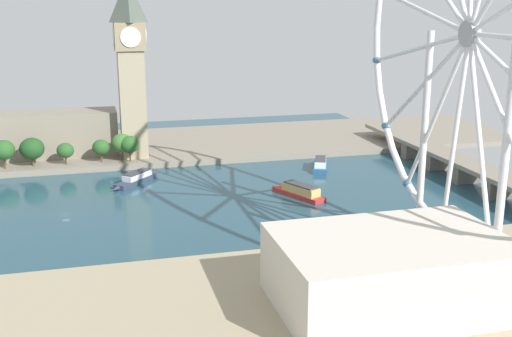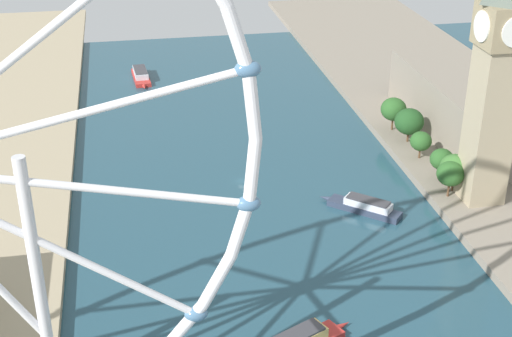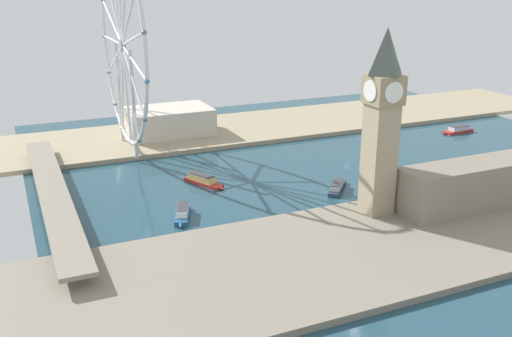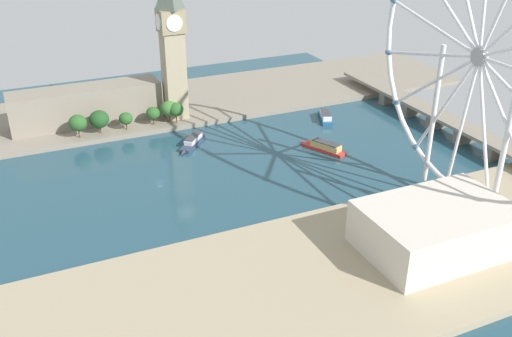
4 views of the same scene
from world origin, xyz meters
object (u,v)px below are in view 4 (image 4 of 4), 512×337
object	(u,v)px
parliament_block	(86,105)
tour_boat_3	(325,116)
tour_boat_0	(324,147)
river_bridge	(437,117)
riverside_hall	(437,228)
tour_boat_2	(193,142)
clock_tower	(172,45)
ferris_wheel	(479,58)

from	to	relation	value
parliament_block	tour_boat_3	bearing A→B (deg)	70.10
parliament_block	tour_boat_0	size ratio (longest dim) A/B	3.07
parliament_block	river_bridge	world-z (taller)	parliament_block
riverside_hall	tour_boat_3	bearing A→B (deg)	166.50
river_bridge	tour_boat_2	xyz separation A→B (m)	(-37.93, -149.47, -5.05)
riverside_hall	river_bridge	bearing A→B (deg)	139.58
riverside_hall	tour_boat_0	size ratio (longest dim) A/B	2.03
clock_tower	parliament_block	size ratio (longest dim) A/B	0.98
ferris_wheel	tour_boat_3	size ratio (longest dim) A/B	5.13
riverside_hall	tour_boat_3	xyz separation A→B (m)	(-150.31, 36.08, -10.17)
tour_boat_0	tour_boat_3	distance (m)	49.21
parliament_block	river_bridge	bearing A→B (deg)	65.30
clock_tower	river_bridge	distance (m)	171.66
parliament_block	tour_boat_3	distance (m)	152.60
riverside_hall	tour_boat_2	xyz separation A→B (m)	(-147.80, -55.89, -10.44)
ferris_wheel	clock_tower	bearing A→B (deg)	-150.91
riverside_hall	tour_boat_3	distance (m)	154.92
tour_boat_3	tour_boat_0	bearing A→B (deg)	170.51
tour_boat_2	ferris_wheel	bearing A→B (deg)	79.30
ferris_wheel	river_bridge	bearing A→B (deg)	144.85
ferris_wheel	tour_boat_3	distance (m)	140.50
clock_tower	tour_boat_0	xyz separation A→B (m)	(80.41, 63.62, -47.52)
river_bridge	tour_boat_3	xyz separation A→B (m)	(-40.44, -57.50, -4.78)
river_bridge	tour_boat_0	distance (m)	82.98
clock_tower	parliament_block	bearing A→B (deg)	-104.09
riverside_hall	clock_tower	bearing A→B (deg)	-164.34
tour_boat_2	tour_boat_0	bearing A→B (deg)	100.88
clock_tower	riverside_hall	bearing A→B (deg)	15.66
parliament_block	river_bridge	size ratio (longest dim) A/B	0.47
ferris_wheel	river_bridge	distance (m)	119.00
riverside_hall	tour_boat_0	world-z (taller)	riverside_hall
parliament_block	tour_boat_0	bearing A→B (deg)	51.39
tour_boat_3	river_bridge	bearing A→B (deg)	-103.63
clock_tower	ferris_wheel	bearing A→B (deg)	29.09
tour_boat_0	parliament_block	bearing A→B (deg)	25.72
tour_boat_0	river_bridge	bearing A→B (deg)	-114.46
parliament_block	ferris_wheel	xyz separation A→B (m)	(173.70, 143.17, 57.69)
clock_tower	tour_boat_0	distance (m)	113.01
parliament_block	riverside_hall	bearing A→B (deg)	27.89
riverside_hall	tour_boat_2	bearing A→B (deg)	-159.28
clock_tower	tour_boat_2	size ratio (longest dim) A/B	3.55
river_bridge	tour_boat_2	size ratio (longest dim) A/B	7.74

